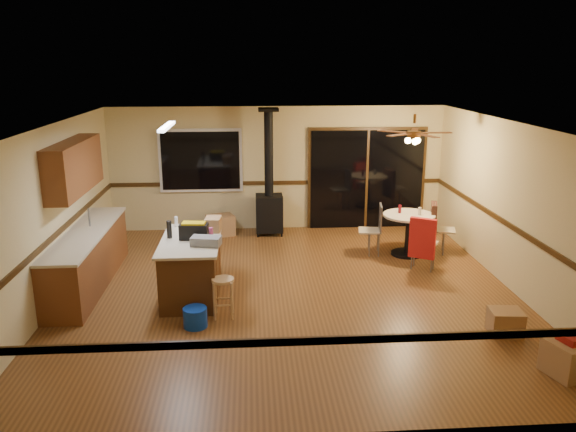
{
  "coord_description": "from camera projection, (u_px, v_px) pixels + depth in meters",
  "views": [
    {
      "loc": [
        -0.58,
        -8.15,
        3.51
      ],
      "look_at": [
        0.0,
        0.3,
        1.15
      ],
      "focal_mm": 35.0,
      "sensor_mm": 36.0,
      "label": 1
    }
  ],
  "objects": [
    {
      "name": "floor",
      "position": [
        289.0,
        292.0,
        8.81
      ],
      "size": [
        7.0,
        7.0,
        0.0
      ],
      "primitive_type": "plane",
      "color": "brown",
      "rests_on": "ground"
    },
    {
      "name": "ceiling",
      "position": [
        289.0,
        125.0,
        8.12
      ],
      "size": [
        7.0,
        7.0,
        0.0
      ],
      "primitive_type": "plane",
      "rotation": [
        3.14,
        0.0,
        0.0
      ],
      "color": "silver",
      "rests_on": "ground"
    },
    {
      "name": "wall_back",
      "position": [
        278.0,
        169.0,
        11.83
      ],
      "size": [
        7.0,
        0.0,
        7.0
      ],
      "primitive_type": "plane",
      "rotation": [
        1.57,
        0.0,
        0.0
      ],
      "color": "#CBB980",
      "rests_on": "ground"
    },
    {
      "name": "wall_front",
      "position": [
        317.0,
        312.0,
        5.1
      ],
      "size": [
        7.0,
        0.0,
        7.0
      ],
      "primitive_type": "plane",
      "rotation": [
        -1.57,
        0.0,
        0.0
      ],
      "color": "#CBB980",
      "rests_on": "ground"
    },
    {
      "name": "wall_left",
      "position": [
        52.0,
        216.0,
        8.23
      ],
      "size": [
        0.0,
        7.0,
        7.0
      ],
      "primitive_type": "plane",
      "rotation": [
        1.57,
        0.0,
        1.57
      ],
      "color": "#CBB980",
      "rests_on": "ground"
    },
    {
      "name": "wall_right",
      "position": [
        514.0,
        208.0,
        8.7
      ],
      "size": [
        0.0,
        7.0,
        7.0
      ],
      "primitive_type": "plane",
      "rotation": [
        1.57,
        0.0,
        -1.57
      ],
      "color": "#CBB980",
      "rests_on": "ground"
    },
    {
      "name": "chair_rail",
      "position": [
        289.0,
        231.0,
        8.54
      ],
      "size": [
        7.0,
        7.0,
        0.08
      ],
      "primitive_type": null,
      "color": "#37230D",
      "rests_on": "ground"
    },
    {
      "name": "window",
      "position": [
        201.0,
        161.0,
        11.62
      ],
      "size": [
        1.72,
        0.1,
        1.32
      ],
      "primitive_type": "cube",
      "color": "black",
      "rests_on": "ground"
    },
    {
      "name": "sliding_door",
      "position": [
        367.0,
        179.0,
        11.97
      ],
      "size": [
        2.52,
        0.1,
        2.1
      ],
      "primitive_type": "cube",
      "color": "black",
      "rests_on": "ground"
    },
    {
      "name": "lower_cabinets",
      "position": [
        88.0,
        260.0,
        8.97
      ],
      "size": [
        0.6,
        3.0,
        0.86
      ],
      "primitive_type": "cube",
      "color": "brown",
      "rests_on": "ground"
    },
    {
      "name": "countertop",
      "position": [
        85.0,
        233.0,
        8.85
      ],
      "size": [
        0.64,
        3.04,
        0.04
      ],
      "primitive_type": "cube",
      "color": "#C4B698",
      "rests_on": "lower_cabinets"
    },
    {
      "name": "upper_cabinets",
      "position": [
        74.0,
        167.0,
        8.76
      ],
      "size": [
        0.35,
        2.0,
        0.8
      ],
      "primitive_type": "cube",
      "color": "brown",
      "rests_on": "ground"
    },
    {
      "name": "kitchen_island",
      "position": [
        192.0,
        267.0,
        8.59
      ],
      "size": [
        0.88,
        1.68,
        0.9
      ],
      "color": "#472811",
      "rests_on": "ground"
    },
    {
      "name": "wood_stove",
      "position": [
        269.0,
        200.0,
        11.54
      ],
      "size": [
        0.55,
        0.5,
        2.52
      ],
      "color": "black",
      "rests_on": "ground"
    },
    {
      "name": "ceiling_fan",
      "position": [
        414.0,
        136.0,
        9.9
      ],
      "size": [
        0.24,
        0.24,
        0.55
      ],
      "color": "brown",
      "rests_on": "ceiling"
    },
    {
      "name": "fluorescent_strip",
      "position": [
        167.0,
        127.0,
        8.3
      ],
      "size": [
        0.1,
        1.2,
        0.04
      ],
      "primitive_type": "cube",
      "color": "white",
      "rests_on": "ceiling"
    },
    {
      "name": "toolbox_grey",
      "position": [
        206.0,
        241.0,
        8.17
      ],
      "size": [
        0.46,
        0.31,
        0.13
      ],
      "primitive_type": "cube",
      "rotation": [
        0.0,
        0.0,
        -0.18
      ],
      "color": "slate",
      "rests_on": "kitchen_island"
    },
    {
      "name": "toolbox_black",
      "position": [
        194.0,
        231.0,
        8.45
      ],
      "size": [
        0.44,
        0.26,
        0.23
      ],
      "primitive_type": "cube",
      "rotation": [
        0.0,
        0.0,
        -0.09
      ],
      "color": "black",
      "rests_on": "kitchen_island"
    },
    {
      "name": "toolbox_yellow_lid",
      "position": [
        194.0,
        223.0,
        8.42
      ],
      "size": [
        0.36,
        0.21,
        0.03
      ],
      "primitive_type": "cube",
      "rotation": [
        0.0,
        0.0,
        -0.09
      ],
      "color": "gold",
      "rests_on": "toolbox_black"
    },
    {
      "name": "box_on_island",
      "position": [
        213.0,
        224.0,
        8.86
      ],
      "size": [
        0.27,
        0.35,
        0.22
      ],
      "primitive_type": "cube",
      "rotation": [
        0.0,
        0.0,
        -0.1
      ],
      "color": "#966C42",
      "rests_on": "kitchen_island"
    },
    {
      "name": "bottle_dark",
      "position": [
        169.0,
        229.0,
        8.49
      ],
      "size": [
        0.09,
        0.09,
        0.27
      ],
      "primitive_type": "cylinder",
      "rotation": [
        0.0,
        0.0,
        0.21
      ],
      "color": "black",
      "rests_on": "kitchen_island"
    },
    {
      "name": "bottle_pink",
      "position": [
        211.0,
        234.0,
        8.38
      ],
      "size": [
        0.08,
        0.08,
        0.2
      ],
      "primitive_type": "cylinder",
      "rotation": [
        0.0,
        0.0,
        0.25
      ],
      "color": "#D84C8C",
      "rests_on": "kitchen_island"
    },
    {
      "name": "bottle_white",
      "position": [
        176.0,
        222.0,
        9.07
      ],
      "size": [
        0.07,
        0.07,
        0.17
      ],
      "primitive_type": "cylinder",
      "rotation": [
        0.0,
        0.0,
        -0.24
      ],
      "color": "white",
      "rests_on": "kitchen_island"
    },
    {
      "name": "bar_stool",
      "position": [
        223.0,
        298.0,
        7.88
      ],
      "size": [
        0.4,
        0.4,
        0.57
      ],
      "primitive_type": "cylinder",
      "rotation": [
        0.0,
        0.0,
        0.36
      ],
      "color": "tan",
      "rests_on": "floor"
    },
    {
      "name": "blue_bucket",
      "position": [
        195.0,
        317.0,
        7.62
      ],
      "size": [
        0.37,
        0.37,
        0.27
      ],
      "primitive_type": "cylinder",
      "rotation": [
        0.0,
        0.0,
        -0.15
      ],
      "color": "#0C38B5",
      "rests_on": "floor"
    },
    {
      "name": "dining_table",
      "position": [
        408.0,
        227.0,
        10.35
      ],
      "size": [
        0.94,
        0.94,
        0.78
      ],
      "color": "black",
      "rests_on": "ground"
    },
    {
      "name": "glass_red",
      "position": [
        400.0,
        209.0,
        10.35
      ],
      "size": [
        0.07,
        0.07,
        0.15
      ],
      "primitive_type": "cylinder",
      "rotation": [
        0.0,
        0.0,
        0.31
      ],
      "color": "#590C14",
      "rests_on": "dining_table"
    },
    {
      "name": "glass_cream",
      "position": [
        420.0,
        211.0,
        10.23
      ],
      "size": [
        0.07,
        0.07,
        0.14
      ],
      "primitive_type": "cylinder",
      "rotation": [
        0.0,
        0.0,
        -0.26
      ],
      "color": "beige",
      "rests_on": "dining_table"
    },
    {
      "name": "chair_left",
      "position": [
        376.0,
        224.0,
        10.38
      ],
      "size": [
        0.47,
        0.46,
        0.51
      ],
      "color": "tan",
      "rests_on": "ground"
    },
    {
      "name": "chair_near",
      "position": [
        423.0,
        238.0,
        9.51
      ],
      "size": [
        0.6,
        0.61,
        0.7
      ],
      "color": "tan",
      "rests_on": "ground"
    },
    {
      "name": "chair_right",
      "position": [
        435.0,
        222.0,
        10.47
      ],
      "size": [
        0.56,
        0.54,
        0.7
      ],
      "color": "tan",
      "rests_on": "ground"
    },
    {
      "name": "box_under_window",
      "position": [
        221.0,
        225.0,
        11.61
      ],
      "size": [
        0.63,
        0.57,
        0.42
      ],
      "primitive_type": "cube",
      "rotation": [
        0.0,
        0.0,
        0.34
      ],
      "color": "#966C42",
      "rests_on": "floor"
    },
    {
      "name": "box_corner_a",
      "position": [
        571.0,
        357.0,
        6.46
      ],
      "size": [
        0.65,
        0.59,
        0.41
      ],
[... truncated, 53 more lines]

